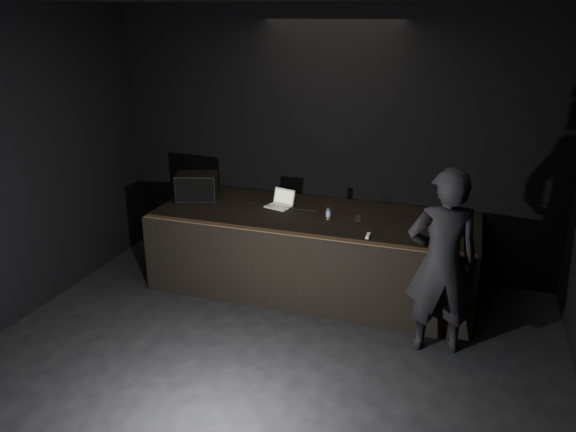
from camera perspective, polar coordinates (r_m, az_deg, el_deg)
The scene contains 11 objects.
ground at distance 5.26m, azimuth -6.30°, elevation -20.08°, with size 7.00×7.00×0.00m, color black.
room_walls at distance 4.25m, azimuth -7.32°, elevation 1.31°, with size 6.10×7.10×3.52m.
stage_riser at distance 7.19m, azimuth 2.58°, elevation -3.60°, with size 4.00×1.50×1.00m, color black.
riser_lip at distance 6.37m, azimuth 0.89°, elevation -1.85°, with size 3.92×0.10×0.01m, color brown.
stage_monitor at distance 7.64m, azimuth -9.25°, elevation 2.99°, with size 0.62×0.53×0.36m.
cable at distance 7.24m, azimuth -0.78°, elevation 0.90°, with size 0.02×0.02×0.98m, color black.
laptop at distance 7.29m, azimuth -0.73°, elevation 1.42°, with size 0.37×0.35×0.21m.
beer_can at distance 6.83m, azimuth 4.11°, elevation 0.23°, with size 0.06×0.06×0.14m.
plastic_cup at distance 6.73m, azimuth 7.10°, elevation -0.37°, with size 0.08×0.08×0.10m, color white.
wii_remote at distance 6.36m, azimuth 8.13°, elevation -2.01°, with size 0.04×0.15×0.03m, color white.
person at distance 5.90m, azimuth 15.35°, elevation -4.56°, with size 0.73×0.48×1.99m, color black.
Camera 1 is at (1.78, -3.62, 3.37)m, focal length 35.00 mm.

